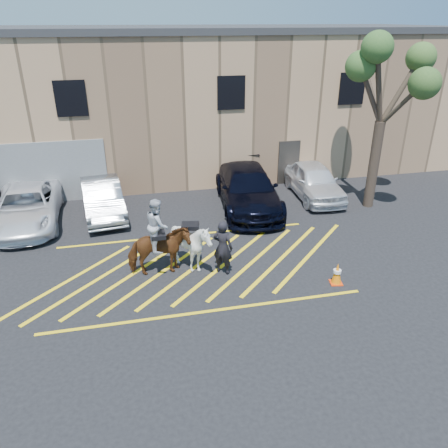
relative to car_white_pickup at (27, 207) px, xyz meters
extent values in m
plane|color=black|center=(6.07, -4.69, -0.74)|extent=(90.00, 90.00, 0.00)
imported|color=white|center=(0.00, 0.00, 0.00)|extent=(2.69, 5.45, 1.49)
imported|color=gray|center=(2.97, 0.32, 0.00)|extent=(2.10, 4.65, 1.48)
imported|color=black|center=(9.24, -0.23, 0.13)|extent=(3.03, 6.21, 1.74)
imported|color=white|center=(12.61, 0.28, 0.04)|extent=(2.10, 4.70, 1.57)
imported|color=black|center=(6.95, -5.47, 0.19)|extent=(0.82, 0.77, 1.88)
cube|color=tan|center=(6.07, 7.31, 2.76)|extent=(32.00, 10.00, 7.00)
cube|color=#2D2D30|center=(6.07, 7.31, 6.41)|extent=(32.20, 10.20, 0.30)
cube|color=black|center=(2.07, 2.27, 3.86)|extent=(1.30, 0.08, 1.50)
cube|color=black|center=(9.07, 2.27, 3.86)|extent=(1.30, 0.08, 1.50)
cube|color=black|center=(15.07, 2.27, 3.86)|extent=(1.30, 0.08, 1.50)
cube|color=#38332D|center=(12.07, 2.27, 0.36)|extent=(1.10, 0.08, 2.20)
cube|color=yellow|center=(1.87, -4.99, -0.74)|extent=(4.20, 4.20, 0.01)
cube|color=yellow|center=(2.92, -4.99, -0.74)|extent=(4.20, 4.20, 0.01)
cube|color=yellow|center=(3.97, -4.99, -0.74)|extent=(4.20, 4.20, 0.01)
cube|color=yellow|center=(5.02, -4.99, -0.74)|extent=(4.20, 4.20, 0.01)
cube|color=yellow|center=(6.07, -4.99, -0.74)|extent=(4.20, 4.20, 0.01)
cube|color=yellow|center=(7.12, -4.99, -0.74)|extent=(4.20, 4.20, 0.01)
cube|color=yellow|center=(8.17, -4.99, -0.74)|extent=(4.20, 4.20, 0.01)
cube|color=yellow|center=(9.22, -4.99, -0.74)|extent=(4.20, 4.20, 0.01)
cube|color=yellow|center=(10.27, -4.99, -0.74)|extent=(4.20, 4.20, 0.01)
cube|color=yellow|center=(6.07, -2.49, -0.74)|extent=(9.50, 0.12, 0.01)
cube|color=yellow|center=(6.07, -7.49, -0.74)|extent=(9.50, 0.12, 0.01)
imported|color=brown|center=(4.91, -5.11, 0.11)|extent=(2.03, 0.96, 1.70)
imported|color=#AEAFB9|center=(4.91, -5.11, 1.05)|extent=(0.67, 0.85, 1.73)
cube|color=black|center=(4.91, -5.11, 0.70)|extent=(0.47, 0.57, 0.14)
imported|color=silver|center=(5.97, -5.03, 0.16)|extent=(1.76, 1.90, 1.80)
cube|color=black|center=(5.97, -5.03, 0.86)|extent=(0.64, 0.56, 0.14)
cube|color=#EB3609|center=(10.35, -6.92, -0.73)|extent=(0.44, 0.44, 0.03)
cone|color=orange|center=(10.35, -6.92, -0.36)|extent=(0.32, 0.32, 0.70)
cylinder|color=silver|center=(10.35, -6.92, -0.30)|extent=(0.25, 0.25, 0.10)
cylinder|color=#433228|center=(14.59, -1.34, 1.16)|extent=(0.44, 0.44, 3.80)
cylinder|color=#423728|center=(15.38, -1.20, 4.23)|extent=(1.76, 0.51, 2.68)
cylinder|color=#433528|center=(14.52, -0.48, 4.06)|extent=(0.33, 1.88, 2.34)
cylinder|color=#48342C|center=(13.98, -1.34, 4.10)|extent=(1.40, 0.20, 2.39)
cylinder|color=#4A3E2D|center=(14.93, -2.07, 3.85)|extent=(0.78, 1.62, 1.96)
cylinder|color=#423328|center=(14.12, -1.61, 4.46)|extent=(1.16, 0.77, 3.11)
sphere|color=#46642B|center=(16.16, -1.06, 5.50)|extent=(1.20, 1.20, 1.20)
sphere|color=#416A2D|center=(14.44, 0.38, 5.16)|extent=(1.20, 1.20, 1.20)
sphere|color=#376129|center=(13.37, -1.34, 5.25)|extent=(1.20, 1.20, 1.20)
sphere|color=#426029|center=(15.27, -2.79, 4.74)|extent=(1.20, 1.20, 1.20)
sphere|color=#3F632A|center=(13.64, -1.89, 5.96)|extent=(1.20, 1.20, 1.20)
camera|label=1|loc=(4.25, -17.67, 6.96)|focal=35.00mm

